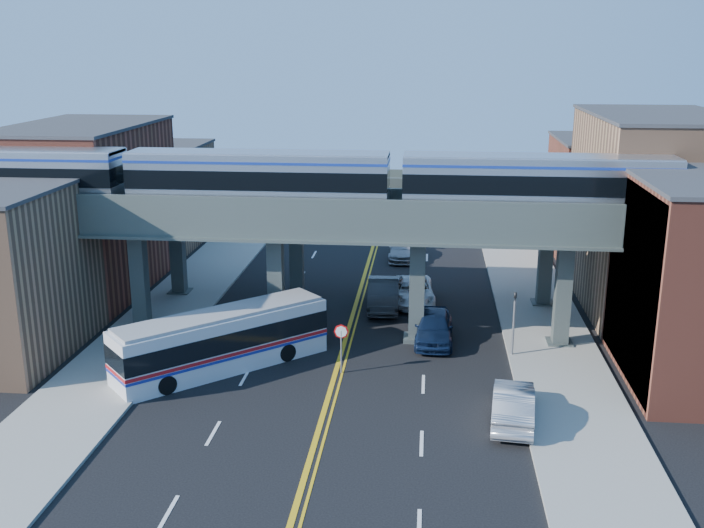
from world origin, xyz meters
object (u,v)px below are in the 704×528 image
Objects in this scene: car_lane_c at (414,291)px; transit_bus at (222,341)px; car_lane_a at (434,327)px; transit_train at (259,178)px; car_lane_d at (403,249)px; traffic_signal at (514,317)px; car_parked_curb at (513,404)px; car_lane_b at (383,294)px; stop_sign at (341,341)px.

transit_bus is at bearing -133.35° from car_lane_c.
transit_bus is 1.93× the size of car_lane_a.
transit_train is 20.85m from car_lane_d.
transit_train is 15.71m from traffic_signal.
transit_train is 12.81m from car_lane_a.
car_lane_a reaches higher than car_lane_d.
car_lane_a is (-4.20, 1.86, -1.41)m from traffic_signal.
transit_train is 8.46× the size of car_lane_a.
car_parked_curb is at bearing -95.25° from traffic_signal.
car_lane_b is 1.06× the size of car_lane_d.
car_lane_d is (-6.59, 19.59, -1.54)m from traffic_signal.
transit_bus is 1.93× the size of car_lane_d.
traffic_signal is at bearing -62.04° from car_lane_c.
car_lane_d is at bearing -71.62° from car_parked_curb.
transit_train is 10.82× the size of traffic_signal.
car_lane_c is 1.09× the size of car_parked_curb.
transit_train reaches higher than car_lane_c.
transit_bus is at bearing -102.03° from transit_train.
car_parked_curb is at bearing -77.89° from car_lane_c.
transit_train reaches higher than stop_sign.
car_lane_b is 12.19m from car_lane_d.
traffic_signal reaches higher than transit_bus.
car_parked_curb is (8.20, -4.62, -0.92)m from stop_sign.
traffic_signal is 0.41× the size of transit_bus.
car_lane_a is at bearing -62.89° from car_lane_b.
traffic_signal is at bearing -31.23° from transit_bus.
traffic_signal reaches higher than car_lane_b.
car_lane_b is (-3.20, 5.56, 0.02)m from car_lane_a.
transit_train is at bearing 179.98° from car_lane_a.
transit_bus reaches higher than car_lane_a.
car_lane_a is at bearing -83.53° from car_lane_c.
car_lane_a is at bearing 156.11° from traffic_signal.
traffic_signal reaches higher than car_lane_d.
transit_train is at bearing 171.87° from traffic_signal.
car_lane_c is at bearing -67.45° from car_parked_curb.
transit_bus is at bearing -11.48° from car_parked_curb.
transit_train is 8.66× the size of car_parked_curb.
car_lane_a is (10.87, 4.90, -0.62)m from transit_bus.
car_parked_curb is at bearing -35.88° from transit_train.
car_lane_b is (7.67, 10.47, -0.60)m from transit_bus.
car_lane_b is (6.59, 5.42, -8.24)m from transit_train.
car_lane_a is 17.89m from car_lane_d.
car_lane_b is (-7.40, 7.42, -1.39)m from traffic_signal.
traffic_signal is (8.90, 3.00, 0.54)m from stop_sign.
car_lane_b reaches higher than car_parked_curb.
transit_train is at bearing -143.35° from car_lane_b.
car_lane_c is at bearing 73.85° from stop_sign.
car_lane_d is (-2.39, 17.73, -0.13)m from car_lane_a.
car_parked_curb is (-0.70, -7.62, -1.46)m from traffic_signal.
transit_bus is (-1.08, -5.04, -7.64)m from transit_train.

